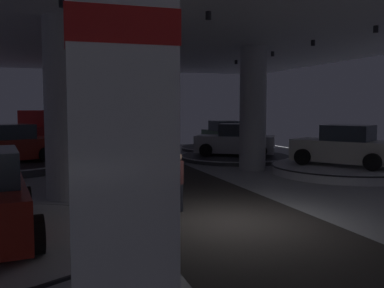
# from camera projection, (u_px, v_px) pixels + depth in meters

# --- Properties ---
(ground) EXTENTS (24.00, 44.00, 0.06)m
(ground) POSITION_uv_depth(u_px,v_px,m) (233.00, 223.00, 10.44)
(ground) COLOR #B2B2B7
(column_left) EXTENTS (1.31, 1.31, 5.50)m
(column_left) POSITION_uv_depth(u_px,v_px,m) (66.00, 109.00, 13.05)
(column_left) COLOR #ADADB2
(column_left) RESTS_ON ground
(column_right) EXTENTS (1.19, 1.19, 5.50)m
(column_right) POSITION_uv_depth(u_px,v_px,m) (253.00, 109.00, 19.17)
(column_right) COLOR #ADADB2
(column_right) RESTS_ON ground
(brand_sign_pylon) EXTENTS (1.29, 0.70, 4.29)m
(brand_sign_pylon) POSITION_uv_depth(u_px,v_px,m) (123.00, 162.00, 4.47)
(brand_sign_pylon) COLOR slate
(brand_sign_pylon) RESTS_ON ground
(display_platform_far_left) EXTENTS (5.42, 5.42, 0.36)m
(display_platform_far_left) POSITION_uv_depth(u_px,v_px,m) (7.00, 166.00, 19.02)
(display_platform_far_left) COLOR #333338
(display_platform_far_left) RESTS_ON ground
(display_car_far_left) EXTENTS (4.57, 3.41, 1.71)m
(display_car_far_left) POSITION_uv_depth(u_px,v_px,m) (7.00, 146.00, 18.96)
(display_car_far_left) COLOR maroon
(display_car_far_left) RESTS_ON display_platform_far_left
(display_platform_far_right) EXTENTS (5.92, 5.92, 0.24)m
(display_platform_far_right) POSITION_uv_depth(u_px,v_px,m) (235.00, 157.00, 23.19)
(display_platform_far_right) COLOR #333338
(display_platform_far_right) RESTS_ON ground
(display_car_far_right) EXTENTS (4.52, 3.74, 1.71)m
(display_car_far_right) POSITION_uv_depth(u_px,v_px,m) (236.00, 141.00, 23.11)
(display_car_far_right) COLOR silver
(display_car_far_right) RESTS_ON display_platform_far_right
(display_platform_mid_right) EXTENTS (6.10, 6.10, 0.37)m
(display_platform_mid_right) POSITION_uv_depth(u_px,v_px,m) (343.00, 169.00, 18.16)
(display_platform_mid_right) COLOR silver
(display_platform_mid_right) RESTS_ON ground
(display_car_mid_right) EXTENTS (3.79, 4.50, 1.71)m
(display_car_mid_right) POSITION_uv_depth(u_px,v_px,m) (345.00, 147.00, 18.06)
(display_car_mid_right) COLOR silver
(display_car_mid_right) RESTS_ON display_platform_mid_right
(display_platform_deep_right) EXTENTS (5.90, 5.90, 0.24)m
(display_platform_deep_right) POSITION_uv_depth(u_px,v_px,m) (225.00, 148.00, 28.48)
(display_platform_deep_right) COLOR #333338
(display_platform_deep_right) RESTS_ON ground
(display_car_deep_right) EXTENTS (2.27, 4.27, 1.71)m
(display_car_deep_right) POSITION_uv_depth(u_px,v_px,m) (225.00, 135.00, 28.44)
(display_car_deep_right) COLOR #2D5638
(display_car_deep_right) RESTS_ON display_platform_deep_right
(display_platform_deep_left) EXTENTS (5.84, 5.84, 0.35)m
(display_platform_deep_left) POSITION_uv_depth(u_px,v_px,m) (21.00, 153.00, 24.51)
(display_platform_deep_left) COLOR #B7B7BC
(display_platform_deep_left) RESTS_ON ground
(pickup_truck_deep_left) EXTENTS (5.02, 5.41, 2.30)m
(pickup_truck_deep_left) POSITION_uv_depth(u_px,v_px,m) (24.00, 134.00, 24.72)
(pickup_truck_deep_left) COLOR red
(pickup_truck_deep_left) RESTS_ON display_platform_deep_left
(visitor_walking_near) EXTENTS (0.32, 0.32, 1.59)m
(visitor_walking_near) POSITION_uv_depth(u_px,v_px,m) (178.00, 178.00, 11.50)
(visitor_walking_near) COLOR black
(visitor_walking_near) RESTS_ON ground
(visitor_walking_far) EXTENTS (0.32, 0.32, 1.59)m
(visitor_walking_far) POSITION_uv_depth(u_px,v_px,m) (149.00, 148.00, 20.02)
(visitor_walking_far) COLOR black
(visitor_walking_far) RESTS_ON ground
(stanchion_a) EXTENTS (0.28, 0.28, 1.01)m
(stanchion_a) POSITION_uv_depth(u_px,v_px,m) (80.00, 199.00, 11.39)
(stanchion_a) COLOR #333338
(stanchion_a) RESTS_ON ground
(stanchion_b) EXTENTS (0.28, 0.28, 1.01)m
(stanchion_b) POSITION_uv_depth(u_px,v_px,m) (151.00, 247.00, 7.43)
(stanchion_b) COLOR #333338
(stanchion_b) RESTS_ON ground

